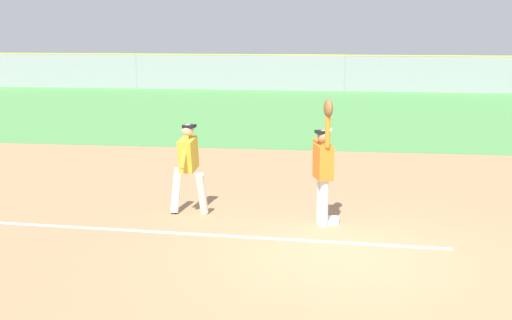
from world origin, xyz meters
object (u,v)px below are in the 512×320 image
runner (188,162)px  parked_car_white (320,73)px  baseball (330,130)px  first_base (329,220)px  fielder (323,164)px  parked_car_blue (433,74)px  parked_car_green (219,72)px

runner → parked_car_white: runner is taller
baseball → first_base: bearing=89.5°
fielder → parked_car_blue: fielder is taller
fielder → parked_car_white: (-1.12, 28.26, -0.45)m
parked_car_green → parked_car_blue: 12.69m
first_base → baseball: (-0.00, -0.34, 1.71)m
fielder → parked_car_blue: (5.48, 28.31, -0.45)m
parked_car_white → parked_car_blue: (6.60, 0.05, 0.00)m
runner → baseball: bearing=-6.5°
parked_car_green → parked_car_blue: same height
fielder → parked_car_white: size_ratio=0.50×
first_base → fielder: 1.10m
first_base → runner: size_ratio=0.22×
runner → baseball: 2.78m
first_base → parked_car_green: size_ratio=0.08×
fielder → runner: 2.54m
fielder → parked_car_white: fielder is taller
runner → parked_car_green: (-4.70, 27.91, -0.32)m
runner → parked_car_blue: size_ratio=0.39×
fielder → first_base: bearing=-143.4°
first_base → parked_car_blue: 28.67m
baseball → parked_car_blue: (5.37, 28.49, -1.07)m
fielder → parked_car_white: bearing=-106.6°
runner → fielder: bearing=-3.1°
baseball → parked_car_blue: bearing=79.3°
fielder → parked_car_blue: size_ratio=0.52×
parked_car_white → parked_car_blue: same height
first_base → runner: bearing=175.6°
runner → parked_car_green: 28.30m
first_base → parked_car_white: parked_car_white is taller
baseball → parked_car_white: 28.49m
fielder → parked_car_green: bearing=-94.5°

